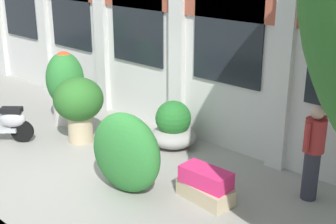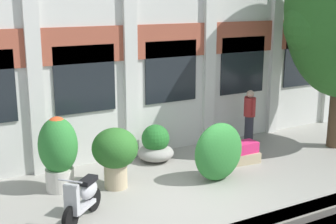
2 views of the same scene
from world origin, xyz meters
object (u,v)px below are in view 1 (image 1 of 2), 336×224
object	(u,v)px
potted_plant_glazed_jar	(65,83)
scooter_second_parked	(3,122)
topiary_hedge	(126,153)
potted_plant_square_trough	(206,185)
potted_plant_wide_bowl	(173,127)
potted_plant_stone_basin	(79,103)
resident_by_doorway	(313,150)

from	to	relation	value
potted_plant_glazed_jar	scooter_second_parked	bearing A→B (deg)	-90.39
scooter_second_parked	topiary_hedge	xyz separation A→B (m)	(3.47, 0.34, 0.26)
potted_plant_square_trough	potted_plant_wide_bowl	distance (m)	2.27
potted_plant_glazed_jar	potted_plant_stone_basin	bearing A→B (deg)	-23.40
potted_plant_square_trough	potted_plant_wide_bowl	bearing A→B (deg)	145.59
potted_plant_wide_bowl	potted_plant_square_trough	bearing A→B (deg)	-34.41
potted_plant_glazed_jar	topiary_hedge	world-z (taller)	potted_plant_glazed_jar
potted_plant_stone_basin	resident_by_doorway	size ratio (longest dim) A/B	0.86
potted_plant_square_trough	topiary_hedge	distance (m)	1.43
topiary_hedge	potted_plant_glazed_jar	bearing A→B (deg)	159.72
scooter_second_parked	potted_plant_glazed_jar	bearing A→B (deg)	-131.45
potted_plant_stone_basin	potted_plant_wide_bowl	world-z (taller)	potted_plant_stone_basin
scooter_second_parked	resident_by_doorway	xyz separation A→B (m)	(5.90, 2.19, 0.43)
potted_plant_wide_bowl	topiary_hedge	distance (m)	2.05
potted_plant_glazed_jar	topiary_hedge	distance (m)	3.70
potted_plant_stone_basin	potted_plant_square_trough	size ratio (longest dim) A/B	1.40
resident_by_doorway	topiary_hedge	bearing A→B (deg)	-134.15
scooter_second_parked	resident_by_doorway	distance (m)	6.31
potted_plant_glazed_jar	resident_by_doorway	xyz separation A→B (m)	(5.89, 0.57, -0.09)
potted_plant_stone_basin	potted_plant_glazed_jar	xyz separation A→B (m)	(-1.15, 0.50, 0.11)
potted_plant_wide_bowl	topiary_hedge	xyz separation A→B (m)	(0.66, -1.92, 0.28)
potted_plant_stone_basin	potted_plant_square_trough	distance (m)	3.56
potted_plant_square_trough	resident_by_doorway	bearing A→B (deg)	44.51
scooter_second_parked	topiary_hedge	world-z (taller)	topiary_hedge
scooter_second_parked	resident_by_doorway	bearing A→B (deg)	159.32
potted_plant_wide_bowl	resident_by_doorway	distance (m)	3.13
potted_plant_stone_basin	potted_plant_glazed_jar	distance (m)	1.26
potted_plant_square_trough	potted_plant_wide_bowl	size ratio (longest dim) A/B	1.02
potted_plant_square_trough	topiary_hedge	bearing A→B (deg)	-151.84
potted_plant_stone_basin	scooter_second_parked	bearing A→B (deg)	-136.01
potted_plant_stone_basin	scooter_second_parked	xyz separation A→B (m)	(-1.16, -1.12, -0.42)
scooter_second_parked	potted_plant_square_trough	bearing A→B (deg)	150.85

